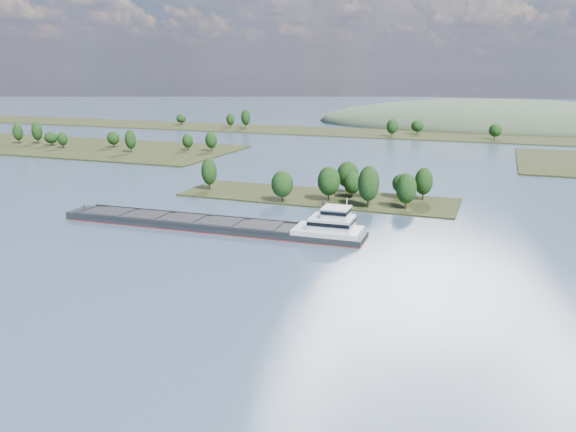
% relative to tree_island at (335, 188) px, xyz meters
% --- Properties ---
extents(ground, '(1800.00, 1800.00, 0.00)m').
position_rel_tree_island_xyz_m(ground, '(-6.98, -59.22, -4.24)').
color(ground, '#34435A').
rests_on(ground, ground).
extents(tree_island, '(100.00, 31.96, 15.43)m').
position_rel_tree_island_xyz_m(tree_island, '(0.00, 0.00, 0.00)').
color(tree_island, black).
rests_on(tree_island, ground).
extents(left_bank, '(300.00, 80.00, 15.43)m').
position_rel_tree_island_xyz_m(left_bank, '(-235.88, 80.92, -3.34)').
color(left_bank, black).
rests_on(left_bank, ground).
extents(back_shoreline, '(900.00, 60.00, 16.16)m').
position_rel_tree_island_xyz_m(back_shoreline, '(1.61, 220.49, -3.52)').
color(back_shoreline, black).
rests_on(back_shoreline, ground).
extents(hill_west, '(320.00, 160.00, 44.00)m').
position_rel_tree_island_xyz_m(hill_west, '(53.02, 320.78, -4.24)').
color(hill_west, '#384932').
rests_on(hill_west, ground).
extents(cargo_barge, '(93.85, 14.85, 12.64)m').
position_rel_tree_island_xyz_m(cargo_barge, '(-17.81, -48.63, -2.65)').
color(cargo_barge, black).
rests_on(cargo_barge, ground).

